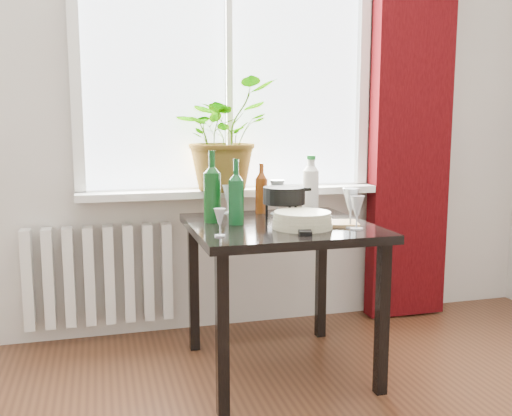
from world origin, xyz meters
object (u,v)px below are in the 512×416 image
object	(u,v)px
cutting_board	(331,223)
wine_bottle_right	(236,191)
wineglass_front_left	(220,222)
table	(280,242)
wineglass_front_right	(351,207)
potted_plant	(223,135)
cleaning_bottle	(311,182)
wineglass_back_left	(228,199)
wineglass_far_right	(357,212)
plate_stack	(302,220)
wine_bottle_left	(212,186)
radiator	(99,275)
fondue_pot	(284,203)
tv_remote	(304,230)
wineglass_back_center	(277,197)
bottle_amber	(261,188)

from	to	relation	value
cutting_board	wine_bottle_right	bearing A→B (deg)	162.76
wineglass_front_left	wine_bottle_right	bearing A→B (deg)	62.86
table	wineglass_front_right	bearing A→B (deg)	-31.20
potted_plant	cleaning_bottle	xyz separation A→B (m)	(0.45, -0.20, -0.26)
wine_bottle_right	wineglass_back_left	size ratio (longest dim) A/B	2.01
wine_bottle_right	wineglass_far_right	bearing A→B (deg)	-28.89
wineglass_front_right	plate_stack	bearing A→B (deg)	172.66
wine_bottle_left	cleaning_bottle	size ratio (longest dim) A/B	1.15
potted_plant	wine_bottle_right	bearing A→B (deg)	-95.34
radiator	cleaning_bottle	world-z (taller)	cleaning_bottle
wine_bottle_left	wineglass_front_left	xyz separation A→B (m)	(-0.04, -0.35, -0.12)
wine_bottle_left	fondue_pot	size ratio (longest dim) A/B	1.47
tv_remote	cutting_board	world-z (taller)	tv_remote
radiator	wineglass_back_center	world-z (taller)	wineglass_back_center
wineglass_far_right	table	bearing A→B (deg)	140.57
radiator	plate_stack	xyz separation A→B (m)	(0.91, -0.77, 0.40)
wineglass_back_left	tv_remote	distance (m)	0.65
table	plate_stack	distance (m)	0.20
potted_plant	cleaning_bottle	world-z (taller)	potted_plant
wineglass_front_left	tv_remote	size ratio (longest dim) A/B	0.65
radiator	wineglass_front_left	xyz separation A→B (m)	(0.51, -0.86, 0.42)
wineglass_back_left	potted_plant	bearing A→B (deg)	86.36
table	wineglass_back_left	size ratio (longest dim) A/B	5.45
bottle_amber	cutting_board	size ratio (longest dim) A/B	1.07
wineglass_back_left	plate_stack	world-z (taller)	wineglass_back_left
wineglass_back_left	wineglass_front_left	bearing A→B (deg)	-105.94
wineglass_back_left	fondue_pot	xyz separation A→B (m)	(0.23, -0.27, 0.00)
tv_remote	cutting_board	distance (m)	0.24
cutting_board	wineglass_back_left	bearing A→B (deg)	129.79
potted_plant	cutting_board	size ratio (longest dim) A/B	2.42
tv_remote	wineglass_front_left	bearing A→B (deg)	-167.20
wineglass_back_left	wineglass_front_left	distance (m)	0.63
cutting_board	tv_remote	bearing A→B (deg)	-142.15
wine_bottle_right	wineglass_front_right	distance (m)	0.54
cutting_board	potted_plant	bearing A→B (deg)	120.92
table	wine_bottle_right	bearing A→B (deg)	170.08
potted_plant	wineglass_far_right	size ratio (longest dim) A/B	3.91
radiator	wineglass_back_center	distance (m)	1.09
wineglass_back_center	plate_stack	bearing A→B (deg)	-91.26
bottle_amber	wineglass_back_left	world-z (taller)	bottle_amber
bottle_amber	wineglass_front_left	size ratio (longest dim) A/B	2.25
table	potted_plant	size ratio (longest dim) A/B	1.38
table	potted_plant	distance (m)	0.76
bottle_amber	wineglass_back_left	distance (m)	0.19
fondue_pot	wineglass_back_center	bearing A→B (deg)	66.91
wineglass_front_right	wineglass_back_center	size ratio (longest dim) A/B	0.99
wine_bottle_left	wineglass_back_left	size ratio (longest dim) A/B	2.28
cleaning_bottle	cutting_board	xyz separation A→B (m)	(-0.07, -0.44, -0.15)
wine_bottle_right	potted_plant	bearing A→B (deg)	84.66
radiator	wineglass_back_left	bearing A→B (deg)	-20.65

